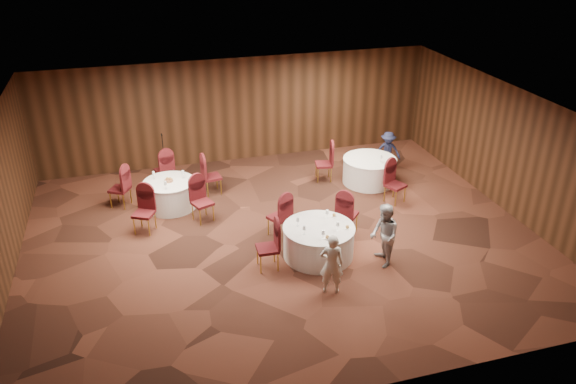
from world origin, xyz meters
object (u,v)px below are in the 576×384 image
object	(u,v)px
table_left	(170,194)
table_main	(319,241)
table_right	(369,170)
man_c	(388,151)
mic_stand	(165,169)
woman_a	(332,264)
woman_b	(384,235)

from	to	relation	value
table_left	table_main	bearing A→B (deg)	-47.89
table_right	man_c	bearing A→B (deg)	37.46
mic_stand	woman_a	size ratio (longest dim) A/B	1.10
mic_stand	woman_a	bearing A→B (deg)	-65.85
table_left	table_right	distance (m)	5.64
mic_stand	table_main	bearing A→B (deg)	-58.55
table_left	table_right	bearing A→B (deg)	-0.64
table_right	woman_a	xyz separation A→B (m)	(-2.83, -4.60, 0.30)
mic_stand	man_c	bearing A→B (deg)	-8.38
table_left	woman_b	size ratio (longest dim) A/B	0.93
mic_stand	woman_b	xyz separation A→B (m)	(4.24, -5.58, 0.31)
table_left	mic_stand	size ratio (longest dim) A/B	0.92
woman_b	man_c	xyz separation A→B (m)	(2.26, 4.63, -0.12)
table_main	table_right	world-z (taller)	same
table_left	woman_a	distance (m)	5.45
table_left	man_c	size ratio (longest dim) A/B	1.12
table_main	table_right	xyz separation A→B (m)	(2.64, 3.25, -0.00)
woman_b	woman_a	bearing A→B (deg)	-60.61
table_main	table_left	bearing A→B (deg)	132.11
woman_a	table_right	bearing A→B (deg)	-103.48
table_right	man_c	distance (m)	1.12
woman_a	woman_b	distance (m)	1.58
man_c	woman_b	bearing A→B (deg)	-87.45
table_left	man_c	world-z (taller)	man_c
table_left	table_right	world-z (taller)	same
table_main	mic_stand	xyz separation A→B (m)	(-2.98, 4.87, 0.04)
table_left	woman_b	distance (m)	5.86
table_main	man_c	size ratio (longest dim) A/B	1.34
mic_stand	woman_b	world-z (taller)	mic_stand
table_main	table_left	world-z (taller)	same
mic_stand	woman_a	distance (m)	6.83
table_left	woman_b	world-z (taller)	woman_b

